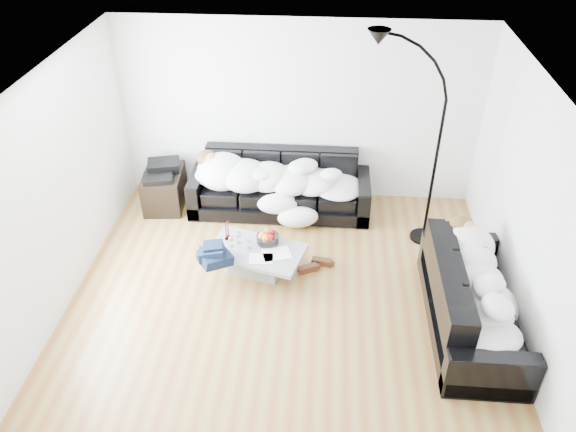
# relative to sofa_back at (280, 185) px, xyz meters

# --- Properties ---
(ground) EXTENTS (5.00, 5.00, 0.00)m
(ground) POSITION_rel_sofa_back_xyz_m (0.23, -1.77, -0.41)
(ground) COLOR #92592C
(ground) RESTS_ON ground
(wall_back) EXTENTS (5.00, 0.02, 2.60)m
(wall_back) POSITION_rel_sofa_back_xyz_m (0.23, 0.48, 0.89)
(wall_back) COLOR silver
(wall_back) RESTS_ON ground
(wall_left) EXTENTS (0.02, 4.50, 2.60)m
(wall_left) POSITION_rel_sofa_back_xyz_m (-2.27, -1.77, 0.89)
(wall_left) COLOR silver
(wall_left) RESTS_ON ground
(wall_right) EXTENTS (0.02, 4.50, 2.60)m
(wall_right) POSITION_rel_sofa_back_xyz_m (2.73, -1.77, 0.89)
(wall_right) COLOR silver
(wall_right) RESTS_ON ground
(ceiling) EXTENTS (5.00, 5.00, 0.00)m
(ceiling) POSITION_rel_sofa_back_xyz_m (0.23, -1.77, 2.19)
(ceiling) COLOR white
(ceiling) RESTS_ON ground
(sofa_back) EXTENTS (2.52, 0.87, 0.82)m
(sofa_back) POSITION_rel_sofa_back_xyz_m (0.00, 0.00, 0.00)
(sofa_back) COLOR black
(sofa_back) RESTS_ON ground
(sofa_right) EXTENTS (0.88, 2.05, 0.83)m
(sofa_right) POSITION_rel_sofa_back_xyz_m (2.28, -2.14, 0.00)
(sofa_right) COLOR black
(sofa_right) RESTS_ON ground
(sleeper_back) EXTENTS (2.13, 0.74, 0.43)m
(sleeper_back) POSITION_rel_sofa_back_xyz_m (0.00, -0.05, 0.22)
(sleeper_back) COLOR white
(sleeper_back) RESTS_ON sofa_back
(sleeper_right) EXTENTS (0.74, 1.76, 0.43)m
(sleeper_right) POSITION_rel_sofa_back_xyz_m (2.28, -2.14, 0.22)
(sleeper_right) COLOR white
(sleeper_right) RESTS_ON sofa_right
(teal_cushion) EXTENTS (0.42, 0.38, 0.20)m
(teal_cushion) POSITION_rel_sofa_back_xyz_m (2.22, -1.50, 0.31)
(teal_cushion) COLOR #0B4F46
(teal_cushion) RESTS_ON sofa_right
(coffee_table) EXTENTS (1.28, 0.95, 0.33)m
(coffee_table) POSITION_rel_sofa_back_xyz_m (-0.17, -1.40, -0.25)
(coffee_table) COLOR #939699
(coffee_table) RESTS_ON ground
(fruit_bowl) EXTENTS (0.31, 0.31, 0.17)m
(fruit_bowl) POSITION_rel_sofa_back_xyz_m (-0.04, -1.24, 0.00)
(fruit_bowl) COLOR white
(fruit_bowl) RESTS_ON coffee_table
(wine_glass_a) EXTENTS (0.09, 0.09, 0.17)m
(wine_glass_a) POSITION_rel_sofa_back_xyz_m (-0.39, -1.29, 0.01)
(wine_glass_a) COLOR white
(wine_glass_a) RESTS_ON coffee_table
(wine_glass_b) EXTENTS (0.08, 0.08, 0.16)m
(wine_glass_b) POSITION_rel_sofa_back_xyz_m (-0.47, -1.36, -0.00)
(wine_glass_b) COLOR white
(wine_glass_b) RESTS_ON coffee_table
(wine_glass_c) EXTENTS (0.09, 0.09, 0.19)m
(wine_glass_c) POSITION_rel_sofa_back_xyz_m (-0.25, -1.38, 0.02)
(wine_glass_c) COLOR white
(wine_glass_c) RESTS_ON coffee_table
(candle_left) EXTENTS (0.05, 0.05, 0.23)m
(candle_left) POSITION_rel_sofa_back_xyz_m (-0.56, -1.22, 0.04)
(candle_left) COLOR maroon
(candle_left) RESTS_ON coffee_table
(candle_right) EXTENTS (0.05, 0.05, 0.24)m
(candle_right) POSITION_rel_sofa_back_xyz_m (-0.54, -1.18, 0.04)
(candle_right) COLOR maroon
(candle_right) RESTS_ON coffee_table
(newspaper_a) EXTENTS (0.40, 0.35, 0.01)m
(newspaper_a) POSITION_rel_sofa_back_xyz_m (0.09, -1.46, -0.07)
(newspaper_a) COLOR silver
(newspaper_a) RESTS_ON coffee_table
(newspaper_b) EXTENTS (0.30, 0.23, 0.01)m
(newspaper_b) POSITION_rel_sofa_back_xyz_m (-0.08, -1.57, -0.07)
(newspaper_b) COLOR silver
(newspaper_b) RESTS_ON coffee_table
(navy_jacket) EXTENTS (0.47, 0.43, 0.19)m
(navy_jacket) POSITION_rel_sofa_back_xyz_m (-0.62, -1.64, 0.10)
(navy_jacket) COLOR black
(navy_jacket) RESTS_ON coffee_table
(shoes) EXTENTS (0.48, 0.40, 0.10)m
(shoes) POSITION_rel_sofa_back_xyz_m (0.55, -1.29, -0.36)
(shoes) COLOR #472311
(shoes) RESTS_ON ground
(av_cabinet) EXTENTS (0.59, 0.81, 0.53)m
(av_cabinet) POSITION_rel_sofa_back_xyz_m (-1.67, -0.01, -0.15)
(av_cabinet) COLOR black
(av_cabinet) RESTS_ON ground
(stereo) EXTENTS (0.51, 0.43, 0.13)m
(stereo) POSITION_rel_sofa_back_xyz_m (-1.67, -0.01, 0.18)
(stereo) COLOR black
(stereo) RESTS_ON av_cabinet
(floor_lamp) EXTENTS (0.95, 0.69, 2.43)m
(floor_lamp) POSITION_rel_sofa_back_xyz_m (1.98, -0.54, 0.80)
(floor_lamp) COLOR black
(floor_lamp) RESTS_ON ground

